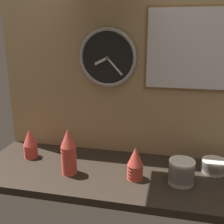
{
  "coord_description": "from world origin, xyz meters",
  "views": [
    {
      "loc": [
        0.23,
        -1.32,
        0.74
      ],
      "look_at": [
        -0.08,
        0.04,
        0.32
      ],
      "focal_mm": 45.0,
      "sensor_mm": 36.0,
      "label": 1
    }
  ],
  "objects_px": {
    "cup_stack_center_left": "(69,151)",
    "wall_clock": "(108,58)",
    "menu_board": "(192,49)",
    "cup_stack_far_left": "(30,143)",
    "bowl_stack_right": "(181,171)",
    "cup_stack_center_right": "(135,163)",
    "bowl_stack_far_right": "(214,165)"
  },
  "relations": [
    {
      "from": "cup_stack_center_left",
      "to": "wall_clock",
      "type": "xyz_separation_m",
      "value": [
        0.13,
        0.31,
        0.45
      ]
    },
    {
      "from": "bowl_stack_far_right",
      "to": "wall_clock",
      "type": "xyz_separation_m",
      "value": [
        -0.61,
        0.13,
        0.54
      ]
    },
    {
      "from": "cup_stack_center_right",
      "to": "bowl_stack_right",
      "type": "xyz_separation_m",
      "value": [
        0.23,
        0.01,
        -0.02
      ]
    },
    {
      "from": "cup_stack_center_left",
      "to": "bowl_stack_right",
      "type": "distance_m",
      "value": 0.58
    },
    {
      "from": "wall_clock",
      "to": "bowl_stack_far_right",
      "type": "bearing_deg",
      "value": -12.34
    },
    {
      "from": "cup_stack_center_right",
      "to": "menu_board",
      "type": "bearing_deg",
      "value": 50.88
    },
    {
      "from": "bowl_stack_right",
      "to": "wall_clock",
      "type": "bearing_deg",
      "value": 147.24
    },
    {
      "from": "cup_stack_center_left",
      "to": "wall_clock",
      "type": "height_order",
      "value": "wall_clock"
    },
    {
      "from": "cup_stack_center_right",
      "to": "bowl_stack_far_right",
      "type": "height_order",
      "value": "cup_stack_center_right"
    },
    {
      "from": "wall_clock",
      "to": "cup_stack_center_right",
      "type": "bearing_deg",
      "value": -53.92
    },
    {
      "from": "cup_stack_far_left",
      "to": "bowl_stack_right",
      "type": "bearing_deg",
      "value": -6.84
    },
    {
      "from": "wall_clock",
      "to": "menu_board",
      "type": "height_order",
      "value": "menu_board"
    },
    {
      "from": "bowl_stack_right",
      "to": "menu_board",
      "type": "distance_m",
      "value": 0.64
    },
    {
      "from": "wall_clock",
      "to": "menu_board",
      "type": "bearing_deg",
      "value": 1.12
    },
    {
      "from": "cup_stack_center_left",
      "to": "cup_stack_far_left",
      "type": "xyz_separation_m",
      "value": [
        -0.29,
        0.13,
        -0.04
      ]
    },
    {
      "from": "bowl_stack_far_right",
      "to": "menu_board",
      "type": "xyz_separation_m",
      "value": [
        -0.16,
        0.14,
        0.59
      ]
    },
    {
      "from": "cup_stack_far_left",
      "to": "bowl_stack_far_right",
      "type": "height_order",
      "value": "cup_stack_far_left"
    },
    {
      "from": "bowl_stack_right",
      "to": "bowl_stack_far_right",
      "type": "bearing_deg",
      "value": 41.09
    },
    {
      "from": "menu_board",
      "to": "wall_clock",
      "type": "bearing_deg",
      "value": -178.88
    },
    {
      "from": "cup_stack_center_left",
      "to": "menu_board",
      "type": "height_order",
      "value": "menu_board"
    },
    {
      "from": "bowl_stack_right",
      "to": "menu_board",
      "type": "xyz_separation_m",
      "value": [
        0.02,
        0.29,
        0.56
      ]
    },
    {
      "from": "wall_clock",
      "to": "menu_board",
      "type": "relative_size",
      "value": 0.68
    },
    {
      "from": "cup_stack_far_left",
      "to": "menu_board",
      "type": "height_order",
      "value": "menu_board"
    },
    {
      "from": "cup_stack_center_left",
      "to": "bowl_stack_far_right",
      "type": "relative_size",
      "value": 1.91
    },
    {
      "from": "cup_stack_center_left",
      "to": "menu_board",
      "type": "bearing_deg",
      "value": 28.47
    },
    {
      "from": "cup_stack_center_right",
      "to": "cup_stack_far_left",
      "type": "xyz_separation_m",
      "value": [
        -0.64,
        0.11,
        0.0
      ]
    },
    {
      "from": "cup_stack_center_right",
      "to": "bowl_stack_far_right",
      "type": "xyz_separation_m",
      "value": [
        0.4,
        0.16,
        -0.05
      ]
    },
    {
      "from": "cup_stack_far_left",
      "to": "menu_board",
      "type": "xyz_separation_m",
      "value": [
        0.88,
        0.19,
        0.54
      ]
    },
    {
      "from": "cup_stack_center_right",
      "to": "menu_board",
      "type": "xyz_separation_m",
      "value": [
        0.24,
        0.3,
        0.54
      ]
    },
    {
      "from": "bowl_stack_far_right",
      "to": "wall_clock",
      "type": "bearing_deg",
      "value": 167.66
    },
    {
      "from": "bowl_stack_far_right",
      "to": "bowl_stack_right",
      "type": "xyz_separation_m",
      "value": [
        -0.17,
        -0.15,
        0.03
      ]
    },
    {
      "from": "cup_stack_center_left",
      "to": "cup_stack_far_left",
      "type": "relative_size",
      "value": 1.43
    }
  ]
}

